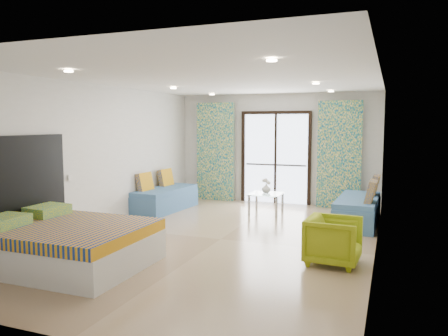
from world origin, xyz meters
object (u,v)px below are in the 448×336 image
(daybed_left, at_px, (165,198))
(daybed_right, at_px, (359,209))
(armchair, at_px, (333,238))
(bed, at_px, (68,244))
(coffee_table, at_px, (266,196))

(daybed_left, height_order, daybed_right, daybed_right)
(armchair, bearing_deg, daybed_left, 61.76)
(bed, relative_size, daybed_left, 1.12)
(armchair, bearing_deg, daybed_right, 0.25)
(bed, distance_m, daybed_left, 3.98)
(daybed_left, xyz_separation_m, armchair, (4.08, -2.53, 0.09))
(armchair, bearing_deg, coffee_table, 34.84)
(bed, distance_m, armchair, 3.72)
(daybed_right, relative_size, coffee_table, 2.44)
(daybed_right, xyz_separation_m, armchair, (-0.16, -2.67, 0.07))
(bed, distance_m, daybed_right, 5.43)
(bed, height_order, coffee_table, coffee_table)
(bed, bearing_deg, armchair, 22.18)
(bed, height_order, daybed_left, daybed_left)
(daybed_right, bearing_deg, bed, -129.66)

